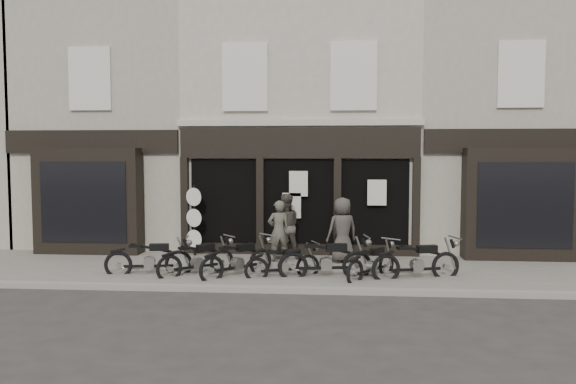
# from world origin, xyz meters

# --- Properties ---
(ground_plane) EXTENTS (90.00, 90.00, 0.00)m
(ground_plane) POSITION_xyz_m (0.00, 0.00, 0.00)
(ground_plane) COLOR #2D2B28
(ground_plane) RESTS_ON ground
(pavement) EXTENTS (30.00, 4.20, 0.12)m
(pavement) POSITION_xyz_m (0.00, 0.90, 0.06)
(pavement) COLOR #615B55
(pavement) RESTS_ON ground_plane
(kerb) EXTENTS (30.00, 0.25, 0.13)m
(kerb) POSITION_xyz_m (0.00, -1.25, 0.07)
(kerb) COLOR gray
(kerb) RESTS_ON ground_plane
(central_building) EXTENTS (7.30, 6.22, 8.34)m
(central_building) POSITION_xyz_m (0.00, 5.95, 4.08)
(central_building) COLOR #BAAFA0
(central_building) RESTS_ON ground
(neighbour_left) EXTENTS (5.60, 6.73, 8.34)m
(neighbour_left) POSITION_xyz_m (-6.35, 5.90, 4.04)
(neighbour_left) COLOR #A19A88
(neighbour_left) RESTS_ON ground
(neighbour_right) EXTENTS (5.60, 6.73, 8.34)m
(neighbour_right) POSITION_xyz_m (6.35, 5.90, 4.04)
(neighbour_right) COLOR #A19A88
(neighbour_right) RESTS_ON ground
(motorcycle_0) EXTENTS (2.18, 0.71, 1.05)m
(motorcycle_0) POSITION_xyz_m (-3.59, -0.02, 0.42)
(motorcycle_0) COLOR black
(motorcycle_0) RESTS_ON ground
(motorcycle_1) EXTENTS (1.78, 1.56, 1.02)m
(motorcycle_1) POSITION_xyz_m (-2.39, 0.05, 0.41)
(motorcycle_1) COLOR black
(motorcycle_1) RESTS_ON ground
(motorcycle_2) EXTENTS (1.71, 1.77, 1.06)m
(motorcycle_2) POSITION_xyz_m (-1.34, -0.01, 0.42)
(motorcycle_2) COLOR black
(motorcycle_2) RESTS_ON ground
(motorcycle_3) EXTENTS (1.83, 0.99, 0.93)m
(motorcycle_3) POSITION_xyz_m (-0.19, -0.03, 0.37)
(motorcycle_3) COLOR black
(motorcycle_3) RESTS_ON ground
(motorcycle_4) EXTENTS (2.32, 0.74, 1.12)m
(motorcycle_4) POSITION_xyz_m (0.86, 0.00, 0.44)
(motorcycle_4) COLOR black
(motorcycle_4) RESTS_ON ground
(motorcycle_5) EXTENTS (1.43, 1.73, 0.97)m
(motorcycle_5) POSITION_xyz_m (1.98, 0.06, 0.39)
(motorcycle_5) COLOR black
(motorcycle_5) RESTS_ON ground
(motorcycle_6) EXTENTS (2.23, 0.97, 1.10)m
(motorcycle_6) POSITION_xyz_m (3.08, 0.03, 0.44)
(motorcycle_6) COLOR black
(motorcycle_6) RESTS_ON ground
(man_left) EXTENTS (0.72, 0.59, 1.71)m
(man_left) POSITION_xyz_m (-0.49, 1.81, 0.98)
(man_left) COLOR #4E4A40
(man_left) RESTS_ON pavement
(man_centre) EXTENTS (1.06, 0.92, 1.87)m
(man_centre) POSITION_xyz_m (-0.34, 2.20, 1.06)
(man_centre) COLOR #48403A
(man_centre) RESTS_ON pavement
(man_right) EXTENTS (1.04, 0.89, 1.81)m
(man_right) POSITION_xyz_m (1.28, 1.83, 1.02)
(man_right) COLOR #3E3833
(man_right) RESTS_ON pavement
(advert_sign_post) EXTENTS (0.51, 0.34, 2.20)m
(advert_sign_post) POSITION_xyz_m (-3.07, 2.49, 1.07)
(advert_sign_post) COLOR black
(advert_sign_post) RESTS_ON ground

